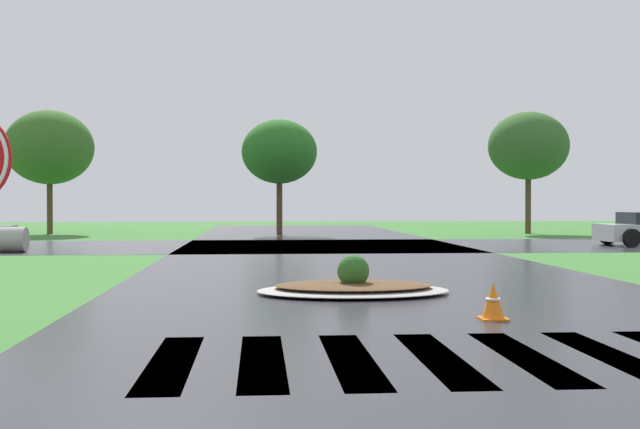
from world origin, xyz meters
name	(u,v)px	position (x,y,z in m)	size (l,w,h in m)	color
asphalt_roadway	(400,300)	(0.00, 10.00, 0.00)	(9.98, 80.00, 0.01)	#2B2B30
asphalt_cross_road	(322,246)	(0.00, 25.84, 0.00)	(90.00, 8.98, 0.01)	#2B2B30
crosswalk_stripes	(482,357)	(0.00, 5.26, 0.00)	(6.75, 2.90, 0.01)	white
median_island	(353,287)	(-0.65, 10.94, 0.13)	(3.34, 2.25, 0.68)	#9E9B93
drainage_pipe_stack	(2,240)	(-10.32, 22.97, 0.40)	(1.48, 0.80, 0.80)	#9E9B93
traffic_cone	(493,302)	(0.88, 7.81, 0.24)	(0.36, 0.36, 0.51)	orange
background_treeline	(321,149)	(0.78, 36.17, 4.14)	(39.83, 6.38, 6.09)	#4C3823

